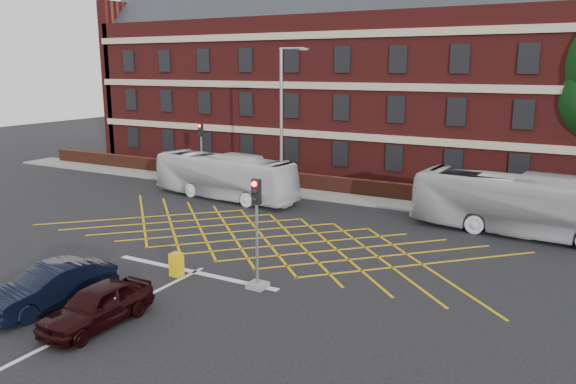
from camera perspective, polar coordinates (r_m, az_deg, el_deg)
The scene contains 16 objects.
ground at distance 26.47m, azimuth -4.76°, elevation -5.77°, with size 120.00×120.00×0.00m, color black.
victorian_building at distance 45.00m, azimuth 11.35°, elevation 11.76°, with size 51.00×12.17×20.40m.
boundary_wall at distance 37.45m, azimuth 6.29°, elevation 0.56°, with size 56.00×0.50×1.10m, color #4C1F14.
far_pavement at distance 36.66m, azimuth 5.67°, elevation -0.48°, with size 60.00×3.00×0.12m, color slate.
box_junction_hatching at distance 28.07m, azimuth -2.50°, elevation -4.64°, with size 11.50×0.12×0.02m, color #CC990C.
stop_line at distance 23.81m, azimuth -9.47°, elevation -8.02°, with size 8.00×0.30×0.02m, color silver.
centre_line at distance 19.58m, azimuth -21.64°, elevation -13.48°, with size 0.15×14.00×0.02m, color silver.
bus_left at distance 36.33m, azimuth -6.48°, elevation 1.60°, with size 2.41×10.30×2.87m, color silver.
bus_right at distance 30.48m, azimuth 23.03°, elevation -1.24°, with size 2.62×11.18×3.11m, color #BBBABF.
car_navy at distance 21.76m, azimuth -22.89°, elevation -8.82°, with size 1.58×4.54×1.50m, color black.
car_maroon at distance 19.77m, azimuth -18.83°, elevation -10.84°, with size 1.63×4.04×1.38m, color black.
traffic_light_near at distance 21.35m, azimuth -3.17°, elevation -5.31°, with size 0.70×0.70×4.27m.
traffic_light_far at distance 41.99m, azimuth -8.76°, elevation 3.48°, with size 0.70×0.70×4.27m.
street_lamp at distance 33.66m, azimuth -0.58°, elevation 3.98°, with size 2.25×1.00×9.40m.
direction_signs at distance 43.07m, azimuth -10.11°, elevation 3.14°, with size 1.10×0.16×2.20m.
utility_cabinet at distance 23.40m, azimuth -11.27°, elevation -7.24°, with size 0.46×0.42×0.96m, color #E3B50D.
Camera 1 is at (14.02, -20.85, 8.34)m, focal length 35.00 mm.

